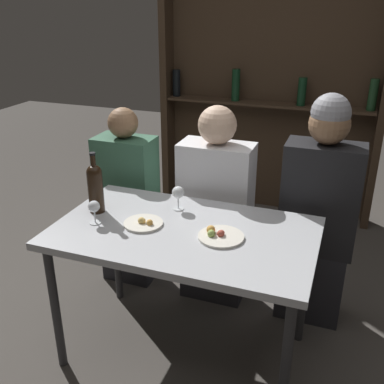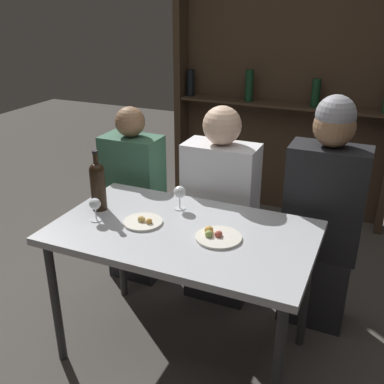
% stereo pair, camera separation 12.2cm
% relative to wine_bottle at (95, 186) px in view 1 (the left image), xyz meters
% --- Properties ---
extents(ground_plane, '(10.00, 10.00, 0.00)m').
position_rel_wine_bottle_xyz_m(ground_plane, '(0.49, -0.03, -0.88)').
color(ground_plane, '#47423D').
extents(dining_table, '(1.24, 0.73, 0.74)m').
position_rel_wine_bottle_xyz_m(dining_table, '(0.49, -0.03, -0.21)').
color(dining_table, '#B7BABF').
rests_on(dining_table, ground_plane).
extents(wine_rack_wall, '(1.83, 0.21, 2.22)m').
position_rel_wine_bottle_xyz_m(wine_rack_wall, '(0.49, 1.92, 0.23)').
color(wine_rack_wall, '#38281C').
rests_on(wine_rack_wall, ground_plane).
extents(wine_bottle, '(0.08, 0.08, 0.32)m').
position_rel_wine_bottle_xyz_m(wine_bottle, '(0.00, 0.00, 0.00)').
color(wine_bottle, black).
rests_on(wine_bottle, dining_table).
extents(wine_glass_0, '(0.06, 0.06, 0.12)m').
position_rel_wine_bottle_xyz_m(wine_glass_0, '(0.06, -0.12, -0.06)').
color(wine_glass_0, silver).
rests_on(wine_glass_0, dining_table).
extents(wine_glass_1, '(0.06, 0.06, 0.13)m').
position_rel_wine_bottle_xyz_m(wine_glass_1, '(0.38, 0.17, -0.05)').
color(wine_glass_1, silver).
rests_on(wine_glass_1, dining_table).
extents(food_plate_0, '(0.19, 0.19, 0.04)m').
position_rel_wine_bottle_xyz_m(food_plate_0, '(0.29, -0.05, -0.13)').
color(food_plate_0, silver).
rests_on(food_plate_0, dining_table).
extents(food_plate_1, '(0.21, 0.21, 0.04)m').
position_rel_wine_bottle_xyz_m(food_plate_1, '(0.67, -0.05, -0.13)').
color(food_plate_1, silver).
rests_on(food_plate_1, dining_table).
extents(seated_person_left, '(0.36, 0.22, 1.16)m').
position_rel_wine_bottle_xyz_m(seated_person_left, '(-0.11, 0.52, -0.34)').
color(seated_person_left, '#26262B').
rests_on(seated_person_left, ground_plane).
extents(seated_person_center, '(0.42, 0.22, 1.22)m').
position_rel_wine_bottle_xyz_m(seated_person_center, '(0.48, 0.52, -0.31)').
color(seated_person_center, '#26262B').
rests_on(seated_person_center, ground_plane).
extents(seated_person_right, '(0.41, 0.22, 1.32)m').
position_rel_wine_bottle_xyz_m(seated_person_right, '(1.06, 0.52, -0.23)').
color(seated_person_right, '#26262B').
rests_on(seated_person_right, ground_plane).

